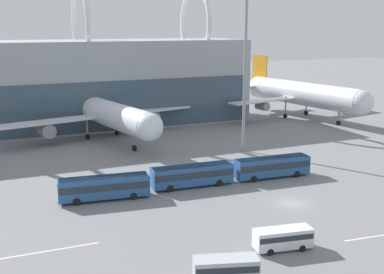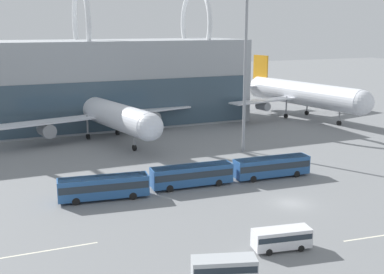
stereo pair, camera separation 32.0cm
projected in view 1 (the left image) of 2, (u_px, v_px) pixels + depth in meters
ground_plane at (292, 203)px, 61.92m from camera, size 440.00×440.00×0.00m
airliner_at_gate_near at (103, 112)px, 96.61m from camera, size 41.18×39.68×14.37m
airliner_at_gate_far at (300, 93)px, 118.67m from camera, size 40.70×39.76×14.58m
shuttle_bus_0 at (104, 186)px, 62.88m from camera, size 11.98×4.00×3.07m
shuttle_bus_1 at (192, 174)px, 67.99m from camera, size 11.89×3.33×3.07m
shuttle_bus_2 at (272, 166)px, 72.13m from camera, size 11.89×3.34×3.07m
service_van_foreground at (283, 237)px, 48.88m from camera, size 6.22×2.91×2.24m
service_van_crossing at (226, 268)px, 42.49m from camera, size 6.08×3.62×2.39m
floodlight_mast at (245, 51)px, 83.73m from camera, size 2.32×2.32×28.44m
lane_stripe_0 at (383, 235)px, 52.48m from camera, size 9.77×1.27×0.01m
lane_stripe_1 at (45, 251)px, 48.71m from camera, size 10.91×0.51×0.01m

